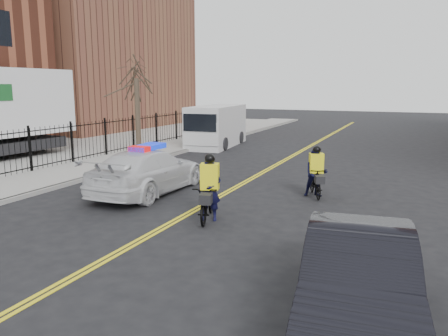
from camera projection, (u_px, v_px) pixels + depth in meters
name	position (u px, v px, depth m)	size (l,w,h in m)	color
ground	(162.00, 228.00, 11.65)	(120.00, 120.00, 0.00)	black
center_line_left	(258.00, 174.00, 18.89)	(0.10, 60.00, 0.01)	yellow
center_line_right	(262.00, 174.00, 18.82)	(0.10, 60.00, 0.01)	yellow
sidewalk	(118.00, 161.00, 21.80)	(3.00, 60.00, 0.15)	gray
curb	(143.00, 163.00, 21.21)	(0.20, 60.00, 0.15)	gray
iron_fence	(93.00, 141.00, 22.22)	(0.12, 28.00, 2.00)	black
warehouse_far	(85.00, 51.00, 41.04)	(14.00, 18.00, 14.00)	brown
street_tree	(137.00, 90.00, 23.00)	(3.20, 3.20, 4.80)	#32271D
police_cruiser	(148.00, 171.00, 15.44)	(2.24, 5.40, 1.72)	silver
dark_sedan	(358.00, 280.00, 6.78)	(1.65, 4.73, 1.56)	black
cargo_van	(216.00, 127.00, 27.41)	(2.80, 6.23, 2.53)	silver
cyclist_near	(210.00, 197.00, 12.26)	(1.20, 2.06, 1.91)	black
cyclist_far	(316.00, 177.00, 14.87)	(1.14, 1.80, 1.77)	black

